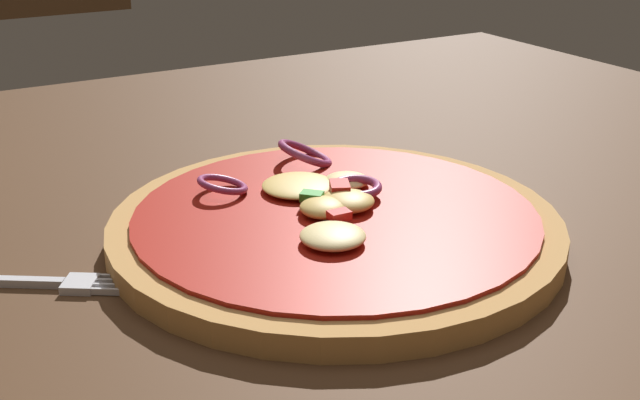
% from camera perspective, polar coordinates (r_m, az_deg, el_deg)
% --- Properties ---
extents(dining_table, '(1.12, 0.97, 0.04)m').
position_cam_1_polar(dining_table, '(0.55, -0.56, -4.08)').
color(dining_table, '#4C301C').
rests_on(dining_table, ground).
extents(pizza, '(0.29, 0.29, 0.04)m').
position_cam_1_polar(pizza, '(0.53, 1.02, -1.68)').
color(pizza, tan).
rests_on(pizza, dining_table).
extents(fork, '(0.17, 0.11, 0.01)m').
position_cam_1_polar(fork, '(0.51, -21.13, -5.35)').
color(fork, silver).
rests_on(fork, dining_table).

